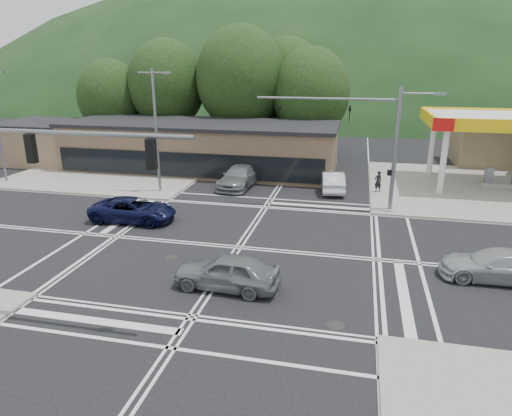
% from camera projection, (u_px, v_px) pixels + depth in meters
% --- Properties ---
extents(ground, '(120.00, 120.00, 0.00)m').
position_uv_depth(ground, '(239.00, 247.00, 24.35)').
color(ground, black).
rests_on(ground, ground).
extents(sidewalk_ne, '(16.00, 16.00, 0.15)m').
position_uv_depth(sidewalk_ne, '(476.00, 189.00, 35.11)').
color(sidewalk_ne, gray).
rests_on(sidewalk_ne, ground).
extents(sidewalk_nw, '(16.00, 16.00, 0.15)m').
position_uv_depth(sidewalk_nw, '(121.00, 170.00, 41.39)').
color(sidewalk_nw, gray).
rests_on(sidewalk_nw, ground).
extents(gas_station_canopy, '(12.32, 8.34, 5.75)m').
position_uv_depth(gas_station_canopy, '(512.00, 123.00, 34.08)').
color(gas_station_canopy, silver).
rests_on(gas_station_canopy, ground).
extents(convenience_store, '(10.00, 6.00, 3.80)m').
position_uv_depth(convenience_store, '(512.00, 146.00, 42.78)').
color(convenience_store, '#846B4F').
rests_on(convenience_store, ground).
extents(commercial_row, '(24.00, 8.00, 4.00)m').
position_uv_depth(commercial_row, '(201.00, 148.00, 41.18)').
color(commercial_row, brown).
rests_on(commercial_row, ground).
extents(commercial_nw, '(8.00, 7.00, 3.60)m').
position_uv_depth(commercial_nw, '(46.00, 143.00, 44.59)').
color(commercial_nw, '#846B4F').
rests_on(commercial_nw, ground).
extents(hill_north, '(252.00, 126.00, 140.00)m').
position_uv_depth(hill_north, '(336.00, 103.00, 107.86)').
color(hill_north, '#173417').
rests_on(hill_north, ground).
extents(tree_n_a, '(8.00, 8.00, 11.75)m').
position_uv_depth(tree_n_a, '(167.00, 84.00, 47.35)').
color(tree_n_a, '#382619').
rests_on(tree_n_a, ground).
extents(tree_n_b, '(9.00, 9.00, 12.98)m').
position_uv_depth(tree_n_b, '(241.00, 79.00, 45.47)').
color(tree_n_b, '#382619').
rests_on(tree_n_b, ground).
extents(tree_n_c, '(7.60, 7.60, 10.87)m').
position_uv_depth(tree_n_c, '(311.00, 93.00, 44.41)').
color(tree_n_c, '#382619').
rests_on(tree_n_c, ground).
extents(tree_n_d, '(6.80, 6.80, 9.76)m').
position_uv_depth(tree_n_d, '(110.00, 97.00, 48.08)').
color(tree_n_d, '#382619').
rests_on(tree_n_d, ground).
extents(tree_n_e, '(8.40, 8.40, 11.98)m').
position_uv_depth(tree_n_e, '(287.00, 84.00, 48.55)').
color(tree_n_e, '#382619').
rests_on(tree_n_e, ground).
extents(streetlight_nw, '(2.50, 0.25, 9.00)m').
position_uv_depth(streetlight_nw, '(157.00, 125.00, 32.91)').
color(streetlight_nw, slate).
rests_on(streetlight_nw, ground).
extents(signal_mast_ne, '(11.65, 0.30, 8.00)m').
position_uv_depth(signal_mast_ne, '(376.00, 134.00, 28.94)').
color(signal_mast_ne, slate).
rests_on(signal_mast_ne, ground).
extents(signal_mast_sw, '(9.14, 0.28, 8.00)m').
position_uv_depth(signal_mast_sw, '(9.00, 188.00, 16.50)').
color(signal_mast_sw, slate).
rests_on(signal_mast_sw, ground).
extents(car_blue_west, '(5.33, 2.60, 1.46)m').
position_uv_depth(car_blue_west, '(133.00, 210.00, 28.13)').
color(car_blue_west, black).
rests_on(car_blue_west, ground).
extents(car_grey_center, '(4.71, 2.09, 1.57)m').
position_uv_depth(car_grey_center, '(227.00, 271.00, 19.79)').
color(car_grey_center, slate).
rests_on(car_grey_center, ground).
extents(car_silver_east, '(4.91, 2.01, 1.42)m').
position_uv_depth(car_silver_east, '(497.00, 265.00, 20.55)').
color(car_silver_east, '#A3A6AA').
rests_on(car_silver_east, ground).
extents(car_queue_a, '(2.17, 4.80, 1.53)m').
position_uv_depth(car_queue_a, '(333.00, 181.00, 34.66)').
color(car_queue_a, silver).
rests_on(car_queue_a, ground).
extents(car_queue_b, '(1.69, 4.03, 1.36)m').
position_uv_depth(car_queue_b, '(328.00, 161.00, 41.91)').
color(car_queue_b, white).
rests_on(car_queue_b, ground).
extents(car_northbound, '(2.76, 5.83, 1.64)m').
position_uv_depth(car_northbound, '(239.00, 177.00, 35.77)').
color(car_northbound, slate).
rests_on(car_northbound, ground).
extents(pedestrian, '(0.69, 0.61, 1.59)m').
position_uv_depth(pedestrian, '(378.00, 181.00, 33.88)').
color(pedestrian, black).
rests_on(pedestrian, sidewalk_ne).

